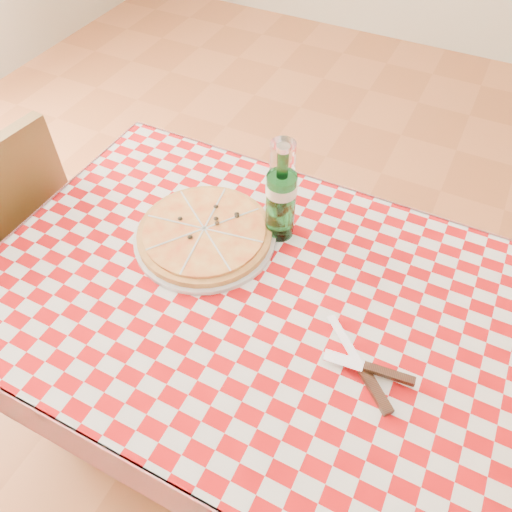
{
  "coord_description": "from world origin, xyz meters",
  "views": [
    {
      "loc": [
        0.32,
        -0.62,
        1.71
      ],
      "look_at": [
        -0.02,
        0.06,
        0.82
      ],
      "focal_mm": 35.0,
      "sensor_mm": 36.0,
      "label": 1
    }
  ],
  "objects_px": {
    "water_bottle": "(281,193)",
    "pizza_plate": "(205,232)",
    "chair_far": "(5,245)",
    "dining_table": "(252,316)",
    "wine_glass": "(282,171)"
  },
  "relations": [
    {
      "from": "pizza_plate",
      "to": "wine_glass",
      "type": "bearing_deg",
      "value": 66.15
    },
    {
      "from": "pizza_plate",
      "to": "chair_far",
      "type": "bearing_deg",
      "value": -168.57
    },
    {
      "from": "pizza_plate",
      "to": "water_bottle",
      "type": "height_order",
      "value": "water_bottle"
    },
    {
      "from": "dining_table",
      "to": "chair_far",
      "type": "distance_m",
      "value": 0.87
    },
    {
      "from": "chair_far",
      "to": "pizza_plate",
      "type": "bearing_deg",
      "value": -163.08
    },
    {
      "from": "pizza_plate",
      "to": "dining_table",
      "type": "bearing_deg",
      "value": -28.14
    },
    {
      "from": "water_bottle",
      "to": "wine_glass",
      "type": "height_order",
      "value": "water_bottle"
    },
    {
      "from": "dining_table",
      "to": "wine_glass",
      "type": "relative_size",
      "value": 6.8
    },
    {
      "from": "chair_far",
      "to": "pizza_plate",
      "type": "height_order",
      "value": "chair_far"
    },
    {
      "from": "dining_table",
      "to": "chair_far",
      "type": "relative_size",
      "value": 1.28
    },
    {
      "from": "chair_far",
      "to": "dining_table",
      "type": "bearing_deg",
      "value": -172.13
    },
    {
      "from": "chair_far",
      "to": "wine_glass",
      "type": "distance_m",
      "value": 0.92
    },
    {
      "from": "dining_table",
      "to": "water_bottle",
      "type": "relative_size",
      "value": 4.35
    },
    {
      "from": "water_bottle",
      "to": "pizza_plate",
      "type": "bearing_deg",
      "value": -146.25
    },
    {
      "from": "pizza_plate",
      "to": "wine_glass",
      "type": "height_order",
      "value": "wine_glass"
    }
  ]
}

